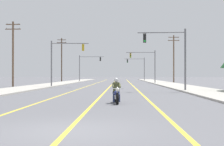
# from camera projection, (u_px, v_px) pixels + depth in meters

# --- Properties ---
(ground_plane) EXTENTS (400.00, 400.00, 0.00)m
(ground_plane) POSITION_uv_depth(u_px,v_px,m) (66.00, 131.00, 8.84)
(ground_plane) COLOR #5B5B60
(lane_stripe_center) EXTENTS (0.16, 100.00, 0.01)m
(lane_stripe_center) POSITION_uv_depth(u_px,v_px,m) (112.00, 84.00, 53.82)
(lane_stripe_center) COLOR yellow
(lane_stripe_center) RESTS_ON ground
(lane_stripe_left) EXTENTS (0.16, 100.00, 0.01)m
(lane_stripe_left) POSITION_uv_depth(u_px,v_px,m) (94.00, 84.00, 53.92)
(lane_stripe_left) COLOR yellow
(lane_stripe_left) RESTS_ON ground
(lane_stripe_right) EXTENTS (0.16, 100.00, 0.01)m
(lane_stripe_right) POSITION_uv_depth(u_px,v_px,m) (131.00, 84.00, 53.72)
(lane_stripe_right) COLOR yellow
(lane_stripe_right) RESTS_ON ground
(sidewalk_kerb_right) EXTENTS (4.40, 110.00, 0.14)m
(sidewalk_kerb_right) POSITION_uv_depth(u_px,v_px,m) (171.00, 85.00, 48.53)
(sidewalk_kerb_right) COLOR #ADA89E
(sidewalk_kerb_right) RESTS_ON ground
(sidewalk_kerb_left) EXTENTS (4.40, 110.00, 0.14)m
(sidewalk_kerb_left) POSITION_uv_depth(u_px,v_px,m) (53.00, 84.00, 49.11)
(sidewalk_kerb_left) COLOR #ADA89E
(sidewalk_kerb_left) RESTS_ON ground
(motorcycle_with_rider) EXTENTS (0.70, 2.19, 1.46)m
(motorcycle_with_rider) POSITION_uv_depth(u_px,v_px,m) (116.00, 93.00, 17.43)
(motorcycle_with_rider) COLOR black
(motorcycle_with_rider) RESTS_ON ground
(traffic_signal_near_right) EXTENTS (4.78, 0.44, 6.20)m
(traffic_signal_near_right) POSITION_uv_depth(u_px,v_px,m) (171.00, 50.00, 29.91)
(traffic_signal_near_right) COLOR slate
(traffic_signal_near_right) RESTS_ON ground
(traffic_signal_near_left) EXTENTS (5.07, 0.50, 6.20)m
(traffic_signal_near_left) POSITION_uv_depth(u_px,v_px,m) (62.00, 56.00, 40.43)
(traffic_signal_near_left) COLOR slate
(traffic_signal_near_left) RESTS_ON ground
(traffic_signal_mid_right) EXTENTS (5.47, 0.37, 6.20)m
(traffic_signal_mid_right) POSITION_uv_depth(u_px,v_px,m) (146.00, 61.00, 56.57)
(traffic_signal_mid_right) COLOR slate
(traffic_signal_mid_right) RESTS_ON ground
(traffic_signal_mid_left) EXTENTS (5.86, 0.39, 6.20)m
(traffic_signal_mid_left) POSITION_uv_depth(u_px,v_px,m) (87.00, 64.00, 70.49)
(traffic_signal_mid_left) COLOR slate
(traffic_signal_mid_left) RESTS_ON ground
(traffic_signal_far_right) EXTENTS (5.34, 0.42, 6.20)m
(traffic_signal_far_right) POSITION_uv_depth(u_px,v_px,m) (138.00, 65.00, 79.75)
(traffic_signal_far_right) COLOR slate
(traffic_signal_far_right) RESTS_ON ground
(utility_pole_left_near) EXTENTS (2.14, 0.26, 8.99)m
(utility_pole_left_near) POSITION_uv_depth(u_px,v_px,m) (13.00, 52.00, 41.55)
(utility_pole_left_near) COLOR brown
(utility_pole_left_near) RESTS_ON ground
(utility_pole_right_far) EXTENTS (2.34, 0.26, 9.60)m
(utility_pole_right_far) POSITION_uv_depth(u_px,v_px,m) (174.00, 57.00, 60.73)
(utility_pole_right_far) COLOR brown
(utility_pole_right_far) RESTS_ON ground
(utility_pole_left_far) EXTENTS (2.26, 0.26, 10.40)m
(utility_pole_left_far) POSITION_uv_depth(u_px,v_px,m) (62.00, 58.00, 72.08)
(utility_pole_left_far) COLOR #4C3828
(utility_pole_left_far) RESTS_ON ground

